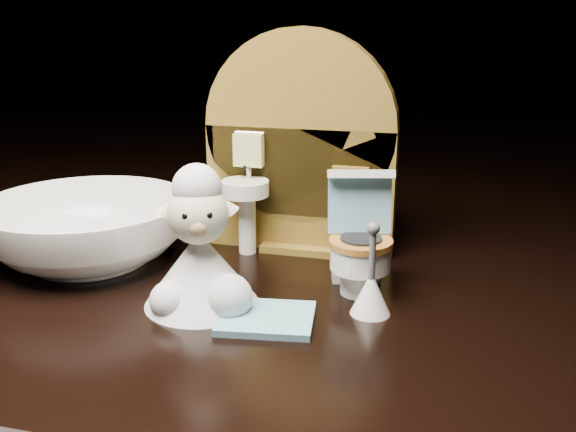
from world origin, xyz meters
name	(u,v)px	position (x,y,z in m)	size (l,w,h in m)	color
backdrop_panel	(299,156)	(0.00, 0.06, 0.07)	(0.13, 0.05, 0.15)	brown
toy_toilet	(359,246)	(0.05, 0.01, 0.03)	(0.04, 0.05, 0.07)	white
bath_mat	(267,318)	(0.01, -0.05, 0.00)	(0.05, 0.04, 0.00)	#669BAF
toilet_brush	(371,290)	(0.06, -0.03, 0.01)	(0.02, 0.02, 0.05)	white
plush_lamb	(200,257)	(-0.03, -0.04, 0.03)	(0.07, 0.07, 0.08)	silver
ceramic_bowl	(88,231)	(-0.13, 0.01, 0.02)	(0.13, 0.13, 0.04)	white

